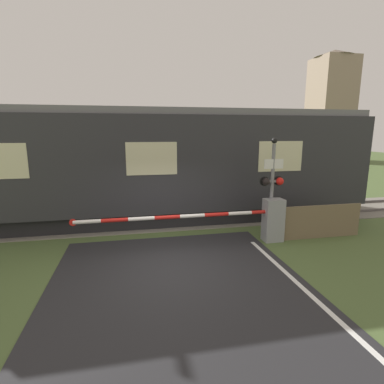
% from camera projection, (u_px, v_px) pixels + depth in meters
% --- Properties ---
extents(ground_plane, '(80.00, 80.00, 0.00)m').
position_uv_depth(ground_plane, '(172.00, 264.00, 7.92)').
color(ground_plane, '#4C6033').
extents(track_bed, '(36.00, 3.20, 0.13)m').
position_uv_depth(track_bed, '(158.00, 219.00, 11.91)').
color(track_bed, slate).
rests_on(track_bed, ground_plane).
extents(train, '(16.83, 3.02, 4.23)m').
position_uv_depth(train, '(149.00, 165.00, 11.43)').
color(train, black).
rests_on(train, ground_plane).
extents(crossing_barrier, '(6.38, 0.44, 1.36)m').
position_uv_depth(crossing_barrier, '(258.00, 219.00, 9.36)').
color(crossing_barrier, gray).
rests_on(crossing_barrier, ground_plane).
extents(signal_post, '(0.77, 0.26, 3.25)m').
position_uv_depth(signal_post, '(272.00, 183.00, 9.41)').
color(signal_post, gray).
rests_on(signal_post, ground_plane).
extents(distant_building, '(4.56, 4.56, 12.52)m').
position_uv_depth(distant_building, '(330.00, 106.00, 35.13)').
color(distant_building, gray).
rests_on(distant_building, ground_plane).
extents(roadside_fence, '(3.21, 0.06, 1.10)m').
position_uv_depth(roadside_fence, '(316.00, 222.00, 9.71)').
color(roadside_fence, '#726047').
rests_on(roadside_fence, ground_plane).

